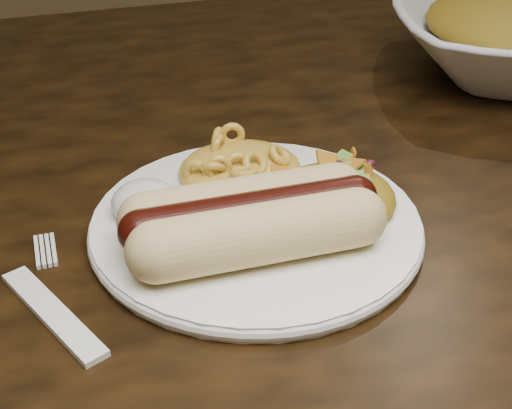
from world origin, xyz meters
name	(u,v)px	position (x,y,z in m)	size (l,w,h in m)	color
table	(245,263)	(0.00, 0.00, 0.66)	(1.60, 0.90, 0.75)	black
plate	(256,224)	(-0.02, -0.09, 0.76)	(0.22, 0.22, 0.01)	white
hotdog	(252,218)	(-0.03, -0.12, 0.78)	(0.14, 0.07, 0.04)	#D0B97F
mac_and_cheese	(240,154)	(-0.01, -0.03, 0.78)	(0.09, 0.08, 0.03)	gold
sour_cream	(145,195)	(-0.09, -0.06, 0.78)	(0.05, 0.05, 0.03)	silver
taco_salad	(333,188)	(0.03, -0.09, 0.78)	(0.09, 0.08, 0.04)	#C24D12
fork	(53,313)	(-0.16, -0.13, 0.75)	(0.02, 0.14, 0.00)	silver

